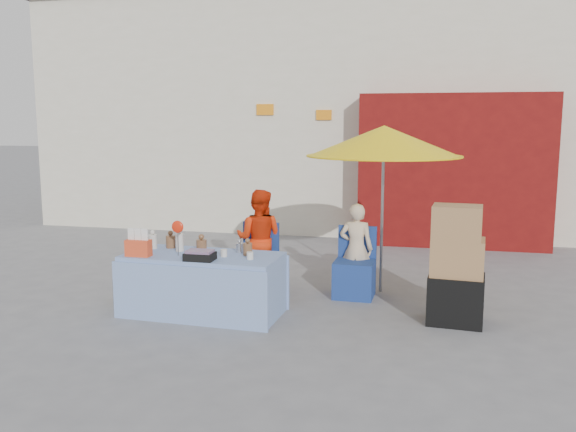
% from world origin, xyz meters
% --- Properties ---
extents(ground, '(80.00, 80.00, 0.00)m').
position_xyz_m(ground, '(0.00, 0.00, 0.00)').
color(ground, slate).
rests_on(ground, ground).
extents(backdrop, '(14.00, 8.00, 7.80)m').
position_xyz_m(backdrop, '(0.52, 7.52, 3.10)').
color(backdrop, silver).
rests_on(backdrop, ground).
extents(market_table, '(1.81, 0.91, 1.07)m').
position_xyz_m(market_table, '(-0.65, -0.31, 0.35)').
color(market_table, '#809ACE').
rests_on(market_table, ground).
extents(chair_left, '(0.49, 0.48, 0.85)m').
position_xyz_m(chair_left, '(-0.32, 0.75, 0.26)').
color(chair_left, navy).
rests_on(chair_left, ground).
extents(chair_right, '(0.49, 0.48, 0.85)m').
position_xyz_m(chair_right, '(0.93, 0.75, 0.26)').
color(chair_right, navy).
rests_on(chair_right, ground).
extents(vendor_orange, '(0.64, 0.50, 1.28)m').
position_xyz_m(vendor_orange, '(-0.32, 0.89, 0.64)').
color(vendor_orange, red).
rests_on(vendor_orange, ground).
extents(vendor_beige, '(0.42, 0.29, 1.14)m').
position_xyz_m(vendor_beige, '(0.93, 0.89, 0.57)').
color(vendor_beige, beige).
rests_on(vendor_beige, ground).
extents(umbrella, '(1.90, 1.90, 2.09)m').
position_xyz_m(umbrella, '(1.23, 1.04, 1.89)').
color(umbrella, gray).
rests_on(umbrella, ground).
extents(box_stack, '(0.61, 0.52, 1.27)m').
position_xyz_m(box_stack, '(2.10, -0.00, 0.59)').
color(box_stack, black).
rests_on(box_stack, ground).
extents(tarp_bundle, '(0.71, 0.58, 0.31)m').
position_xyz_m(tarp_bundle, '(-1.48, 0.03, 0.15)').
color(tarp_bundle, yellow).
rests_on(tarp_bundle, ground).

